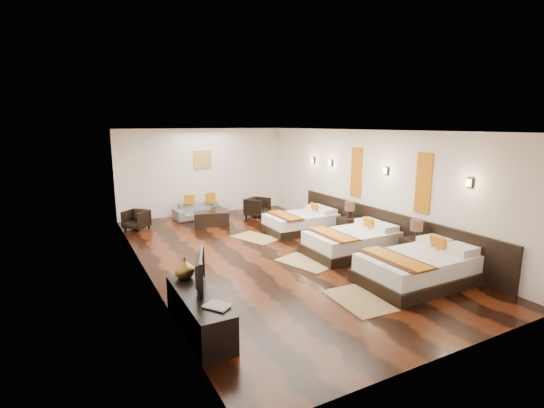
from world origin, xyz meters
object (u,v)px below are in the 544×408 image
nightstand_a (415,248)px  tv (196,271)px  bed_far (301,222)px  figurine (184,268)px  bed_near (419,268)px  table_plant (214,207)px  sofa (200,210)px  book (212,310)px  armchair_right (257,207)px  nightstand_b (349,225)px  tv_console (199,312)px  armchair_left (136,220)px  bed_mid (352,242)px  coffee_table (212,218)px

nightstand_a → tv: (-4.89, -0.32, 0.47)m
bed_far → figurine: (-4.19, -3.23, 0.46)m
bed_near → table_plant: size_ratio=7.37×
nightstand_a → sofa: (-2.76, 6.21, -0.10)m
tv → book: tv is taller
figurine → armchair_right: size_ratio=0.50×
tv → figurine: size_ratio=2.66×
book → figurine: figurine is taller
tv → figurine: tv is taller
tv → table_plant: bearing=-2.3°
bed_far → nightstand_b: nightstand_b is taller
tv_console → tv: tv is taller
book → armchair_left: size_ratio=0.56×
armchair_left → armchair_right: size_ratio=0.89×
figurine → armchair_right: (3.87, 5.39, -0.41)m
tv_console → bed_far: bearing=43.1°
tv_console → armchair_right: bearing=57.5°
table_plant → bed_mid: bearing=-64.4°
sofa → armchair_left: bearing=-171.5°
tv_console → armchair_left: 6.29m
nightstand_b → sofa: (-2.76, 3.99, -0.10)m
bed_mid → tv_console: bed_mid is taller
figurine → armchair_left: bearing=88.5°
coffee_table → bed_near: bearing=-71.3°
nightstand_a → armchair_left: bearing=129.9°
bed_mid → bed_far: bed_mid is taller
bed_mid → book: 4.79m
bed_far → nightstand_a: size_ratio=2.04×
bed_near → bed_far: 4.15m
bed_mid → nightstand_b: nightstand_b is taller
bed_near → nightstand_a: bearing=46.2°
nightstand_b → sofa: nightstand_b is taller
tv → table_plant: 5.93m
sofa → bed_mid: bearing=-73.2°
nightstand_a → tv_console: nightstand_a is taller
tv_console → tv: bearing=78.3°
bed_near → tv: bearing=173.6°
bed_near → sofa: (-2.01, 6.99, -0.05)m
bed_mid → tv_console: size_ratio=1.17×
nightstand_b → sofa: 4.85m
armchair_right → coffee_table: size_ratio=0.68×
nightstand_a → armchair_right: 5.62m
bed_far → tv: 5.57m
bed_mid → tv: 4.43m
bed_far → armchair_right: bearing=98.5°
bed_far → table_plant: size_ratio=6.58×
armchair_left → figurine: bearing=-44.5°
bed_mid → coffee_table: size_ratio=2.10×
nightstand_a → figurine: size_ratio=2.86×
tv → armchair_right: size_ratio=1.32×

